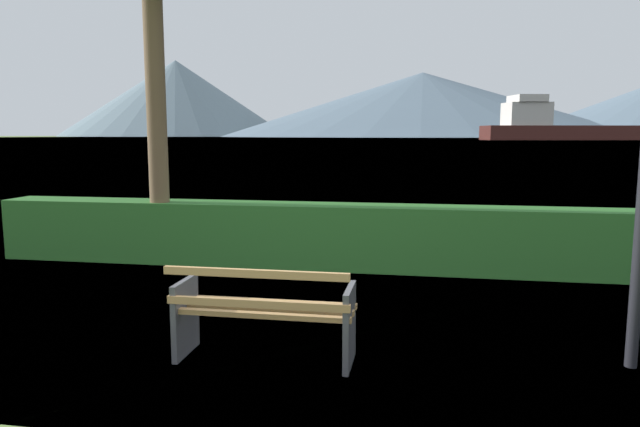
# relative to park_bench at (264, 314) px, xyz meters

# --- Properties ---
(ground_plane) EXTENTS (1400.00, 1400.00, 0.00)m
(ground_plane) POSITION_rel_park_bench_xyz_m (-0.00, 0.06, -0.42)
(ground_plane) COLOR olive
(water_surface) EXTENTS (620.00, 620.00, 0.00)m
(water_surface) POSITION_rel_park_bench_xyz_m (-0.00, 308.61, -0.42)
(water_surface) COLOR #7A99A8
(water_surface) RESTS_ON ground_plane
(park_bench) EXTENTS (1.55, 0.57, 0.87)m
(park_bench) POSITION_rel_park_bench_xyz_m (0.00, 0.00, 0.00)
(park_bench) COLOR tan
(park_bench) RESTS_ON ground_plane
(hedge_row) EXTENTS (10.29, 0.67, 0.93)m
(hedge_row) POSITION_rel_park_bench_xyz_m (-0.00, 3.63, 0.04)
(hedge_row) COLOR #2D6B28
(hedge_row) RESTS_ON ground_plane
(cargo_ship_large) EXTENTS (83.71, 30.31, 15.88)m
(cargo_ship_large) POSITION_rel_park_bench_xyz_m (57.36, 219.31, 4.02)
(cargo_ship_large) COLOR #471E19
(cargo_ship_large) RESTS_ON water_surface
(distant_hills) EXTENTS (752.65, 380.61, 82.69)m
(distant_hills) POSITION_rel_park_bench_xyz_m (-23.76, 574.32, 32.02)
(distant_hills) COLOR slate
(distant_hills) RESTS_ON ground_plane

